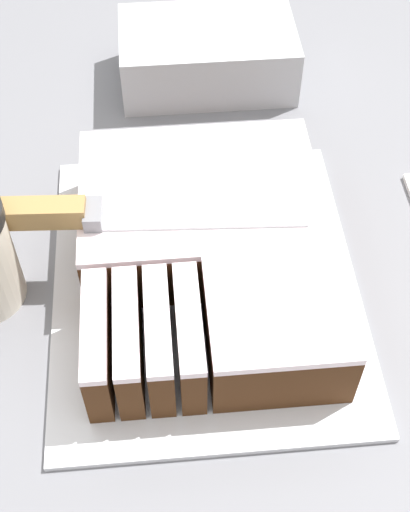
{
  "coord_description": "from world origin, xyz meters",
  "views": [
    {
      "loc": [
        0.04,
        -0.4,
        1.47
      ],
      "look_at": [
        0.08,
        0.0,
        0.96
      ],
      "focal_mm": 50.0,
      "sensor_mm": 36.0,
      "label": 1
    }
  ],
  "objects_px": {
    "cake": "(208,252)",
    "knife": "(55,214)",
    "storage_box": "(207,55)",
    "cake_board": "(205,281)"
  },
  "relations": [
    {
      "from": "cake",
      "to": "storage_box",
      "type": "relative_size",
      "value": 1.37
    },
    {
      "from": "knife",
      "to": "storage_box",
      "type": "distance_m",
      "value": 0.33
    },
    {
      "from": "cake",
      "to": "cake_board",
      "type": "bearing_deg",
      "value": -127.3
    },
    {
      "from": "cake",
      "to": "storage_box",
      "type": "xyz_separation_m",
      "value": [
        0.03,
        0.31,
        -0.01
      ]
    },
    {
      "from": "storage_box",
      "to": "cake_board",
      "type": "bearing_deg",
      "value": -95.55
    },
    {
      "from": "cake",
      "to": "knife",
      "type": "relative_size",
      "value": 0.86
    },
    {
      "from": "cake",
      "to": "storage_box",
      "type": "bearing_deg",
      "value": 84.94
    },
    {
      "from": "cake",
      "to": "knife",
      "type": "bearing_deg",
      "value": 171.63
    },
    {
      "from": "cake",
      "to": "knife",
      "type": "xyz_separation_m",
      "value": [
        -0.13,
        0.02,
        0.04
      ]
    },
    {
      "from": "cake_board",
      "to": "storage_box",
      "type": "bearing_deg",
      "value": 84.45
    }
  ]
}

